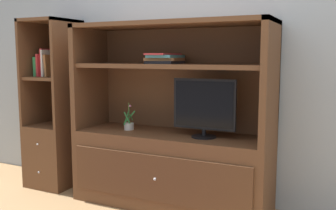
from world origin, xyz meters
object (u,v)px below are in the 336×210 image
at_px(media_console, 171,149).
at_px(upright_book_row, 45,65).
at_px(magazine_stack, 165,59).
at_px(potted_plant, 129,125).
at_px(tv_monitor, 204,107).
at_px(bookshelf_tall, 55,131).

distance_m(media_console, upright_book_row, 1.55).
relative_size(media_console, upright_book_row, 6.25).
xyz_separation_m(media_console, magazine_stack, (-0.06, -0.00, 0.78)).
relative_size(media_console, magazine_stack, 5.01).
bearing_deg(potted_plant, tv_monitor, -1.32).
bearing_deg(potted_plant, upright_book_row, 179.15).
height_order(magazine_stack, bookshelf_tall, bookshelf_tall).
xyz_separation_m(media_console, bookshelf_tall, (-1.29, 0.00, 0.05)).
xyz_separation_m(magazine_stack, bookshelf_tall, (-1.23, 0.01, -0.73)).
distance_m(media_console, magazine_stack, 0.78).
bearing_deg(potted_plant, magazine_stack, 3.03).
bearing_deg(media_console, tv_monitor, -6.85).
distance_m(potted_plant, magazine_stack, 0.69).
xyz_separation_m(potted_plant, upright_book_row, (-0.97, 0.01, 0.53)).
distance_m(potted_plant, upright_book_row, 1.11).
xyz_separation_m(tv_monitor, upright_book_row, (-1.69, 0.03, 0.32)).
xyz_separation_m(magazine_stack, upright_book_row, (-1.32, -0.00, -0.07)).
bearing_deg(potted_plant, media_console, 2.99).
bearing_deg(bookshelf_tall, potted_plant, -1.55).
height_order(media_console, potted_plant, media_console).
distance_m(magazine_stack, upright_book_row, 1.32).
bearing_deg(upright_book_row, tv_monitor, -1.05).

